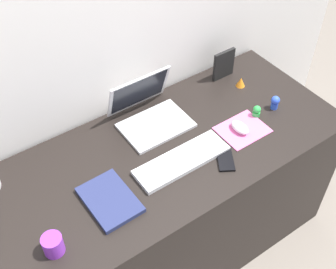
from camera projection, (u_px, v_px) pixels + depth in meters
name	position (u px, v px, depth m)	size (l,w,h in m)	color
ground_plane	(164.00, 244.00, 2.38)	(6.00, 6.00, 0.00)	slate
back_wall	(116.00, 94.00, 2.03)	(2.82, 0.05, 1.58)	silver
desk	(164.00, 204.00, 2.11)	(1.62, 0.68, 0.74)	black
laptop	(148.00, 110.00, 1.95)	(0.30, 0.28, 0.21)	silver
keyboard	(182.00, 160.00, 1.80)	(0.41, 0.13, 0.02)	silver
mousepad	(242.00, 130.00, 1.94)	(0.21, 0.17, 0.00)	pink
mouse	(240.00, 127.00, 1.92)	(0.06, 0.10, 0.03)	silver
cell_phone	(225.00, 159.00, 1.81)	(0.06, 0.13, 0.01)	black
notebook_pad	(110.00, 200.00, 1.66)	(0.17, 0.24, 0.02)	navy
picture_frame	(224.00, 64.00, 2.15)	(0.12, 0.02, 0.15)	black
coffee_mug	(53.00, 245.00, 1.50)	(0.07, 0.07, 0.08)	purple
toy_figurine_orange	(241.00, 82.00, 2.14)	(0.04, 0.04, 0.05)	orange
toy_figurine_green	(257.00, 111.00, 1.99)	(0.04, 0.04, 0.06)	green
toy_figurine_blue	(275.00, 102.00, 2.02)	(0.04, 0.04, 0.07)	blue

